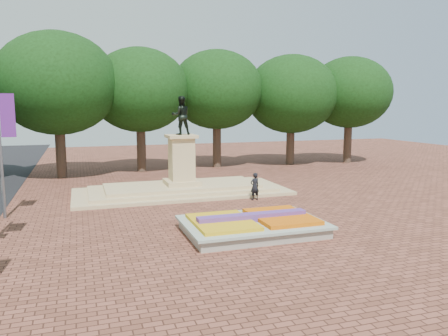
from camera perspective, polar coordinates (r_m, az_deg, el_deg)
name	(u,v)px	position (r m, az deg, el deg)	size (l,w,h in m)	color
ground	(218,224)	(21.79, -0.74, -7.26)	(90.00, 90.00, 0.00)	brown
flower_bed	(253,225)	(20.22, 3.80, -7.40)	(6.30, 4.30, 0.91)	gray
monument	(182,180)	(29.15, -5.53, -1.58)	(14.00, 6.00, 6.40)	tan
tree_row_back	(181,96)	(39.01, -5.60, 9.40)	(44.80, 8.80, 10.43)	#36281D
pedestrian	(255,186)	(27.00, 4.04, -2.41)	(0.62, 0.41, 1.71)	black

